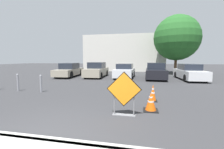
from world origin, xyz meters
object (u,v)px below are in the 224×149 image
at_px(traffic_cone_second, 153,93).
at_px(parked_car_fourth, 156,72).
at_px(traffic_cone_nearest, 151,102).
at_px(parked_car_third, 125,71).
at_px(parked_car_nearest, 69,70).
at_px(parked_car_fifth, 189,72).
at_px(road_closed_sign, 124,92).
at_px(bollard_nearest, 41,83).
at_px(parked_car_second, 97,70).
at_px(bollard_second, 18,82).

xyz_separation_m(traffic_cone_second, parked_car_fourth, (0.78, 8.00, 0.33)).
height_order(traffic_cone_nearest, parked_car_third, parked_car_third).
relative_size(traffic_cone_second, parked_car_nearest, 0.16).
xyz_separation_m(parked_car_fourth, parked_car_fifth, (3.00, -0.07, -0.03)).
bearing_deg(parked_car_nearest, parked_car_fourth, 176.22).
bearing_deg(parked_car_nearest, parked_car_third, 178.64).
bearing_deg(road_closed_sign, bollard_nearest, 152.50).
relative_size(road_closed_sign, parked_car_nearest, 0.32).
height_order(parked_car_fifth, bollard_nearest, parked_car_fifth).
bearing_deg(parked_car_fourth, parked_car_second, -1.64).
relative_size(parked_car_second, parked_car_third, 1.08).
xyz_separation_m(parked_car_second, parked_car_third, (3.00, -0.08, -0.05)).
distance_m(traffic_cone_nearest, parked_car_fourth, 9.38).
height_order(road_closed_sign, parked_car_nearest, road_closed_sign).
relative_size(road_closed_sign, bollard_second, 1.44).
relative_size(parked_car_fourth, parked_car_fifth, 0.93).
bearing_deg(bollard_nearest, parked_car_third, 62.68).
height_order(traffic_cone_nearest, parked_car_fourth, parked_car_fourth).
relative_size(parked_car_second, parked_car_fifth, 0.96).
relative_size(traffic_cone_nearest, traffic_cone_second, 0.90).
height_order(parked_car_nearest, parked_car_third, parked_car_nearest).
bearing_deg(parked_car_third, parked_car_nearest, 3.60).
bearing_deg(traffic_cone_nearest, parked_car_nearest, 130.64).
xyz_separation_m(parked_car_third, parked_car_fifth, (5.99, -0.34, 0.01)).
xyz_separation_m(road_closed_sign, parked_car_fifth, (4.85, 9.95, -0.12)).
height_order(traffic_cone_nearest, bollard_nearest, bollard_nearest).
relative_size(road_closed_sign, parked_car_third, 0.36).
xyz_separation_m(parked_car_fourth, bollard_nearest, (-6.95, -7.37, -0.18)).
xyz_separation_m(parked_car_nearest, bollard_second, (0.51, -7.42, -0.13)).
height_order(road_closed_sign, traffic_cone_second, road_closed_sign).
distance_m(traffic_cone_second, bollard_nearest, 6.20).
relative_size(traffic_cone_second, parked_car_second, 0.17).
height_order(parked_car_second, bollard_nearest, parked_car_second).
xyz_separation_m(road_closed_sign, bollard_nearest, (-5.09, 2.65, -0.27)).
distance_m(parked_car_nearest, parked_car_fourth, 9.00).
distance_m(parked_car_fourth, bollard_nearest, 10.13).
bearing_deg(bollard_nearest, road_closed_sign, -27.50).
height_order(traffic_cone_second, bollard_second, bollard_second).
bearing_deg(bollard_second, parked_car_third, 54.32).
distance_m(parked_car_fourth, parked_car_fifth, 3.00).
xyz_separation_m(parked_car_third, parked_car_fourth, (3.00, -0.27, 0.04)).
bearing_deg(parked_car_third, traffic_cone_nearest, 103.59).
bearing_deg(traffic_cone_nearest, parked_car_fifth, 66.94).
relative_size(traffic_cone_nearest, parked_car_fourth, 0.16).
bearing_deg(parked_car_fifth, bollard_second, 29.06).
distance_m(road_closed_sign, parked_car_third, 10.35).
relative_size(traffic_cone_second, bollard_second, 0.74).
bearing_deg(parked_car_fourth, parked_car_nearest, 1.35).
distance_m(traffic_cone_nearest, parked_car_nearest, 12.37).
height_order(parked_car_second, parked_car_fourth, parked_car_second).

